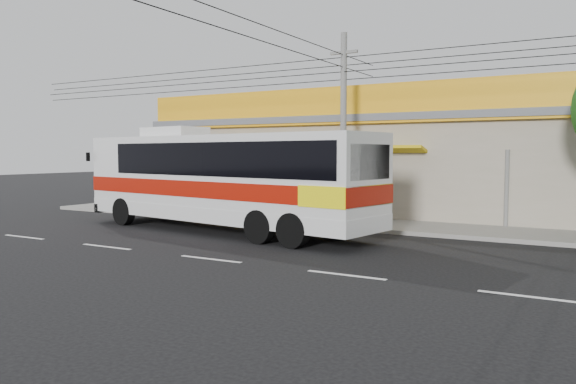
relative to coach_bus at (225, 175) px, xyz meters
name	(u,v)px	position (x,y,z in m)	size (l,w,h in m)	color
ground	(261,246)	(2.76, -1.95, -2.07)	(120.00, 120.00, 0.00)	black
sidewalk	(341,223)	(2.76, 4.05, -2.00)	(30.00, 3.20, 0.15)	gray
lane_markings	(211,259)	(2.76, -4.45, -2.07)	(50.00, 0.12, 0.01)	silver
storefront_building	(389,165)	(2.75, 9.59, 0.23)	(22.60, 9.20, 5.70)	gray
coach_bus	(225,175)	(0.00, 0.00, 0.00)	(12.84, 4.68, 3.88)	silver
motorbike_red	(216,200)	(-4.38, 5.17, -1.44)	(0.64, 1.84, 0.97)	maroon
motorbike_dark	(142,197)	(-7.75, 3.72, -1.33)	(0.56, 1.97, 1.18)	black
utility_pole	(344,67)	(3.09, 3.45, 4.07)	(34.00, 14.00, 7.45)	#5F5F5D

